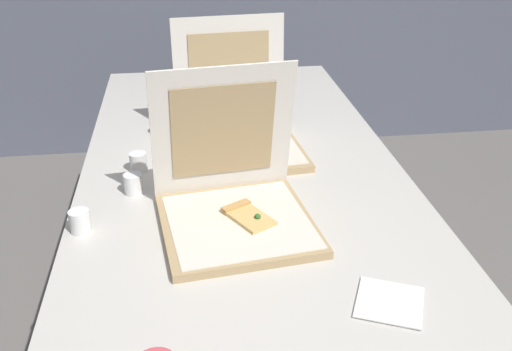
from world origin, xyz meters
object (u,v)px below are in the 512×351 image
cup_white_far (161,126)px  cup_white_mid (138,162)px  pizza_box_front (234,203)px  cup_white_near_left (80,221)px  napkin_pile (389,303)px  table (243,183)px  cup_white_near_center (133,184)px  pizza_box_middle (239,132)px

cup_white_far → cup_white_mid: same height
pizza_box_front → cup_white_near_left: bearing=172.4°
pizza_box_front → cup_white_near_left: size_ratio=7.17×
cup_white_mid → napkin_pile: bearing=-51.7°
table → cup_white_near_center: bearing=-162.0°
table → cup_white_near_center: 0.35m
pizza_box_front → cup_white_near_center: (-0.27, 0.19, -0.03)m
table → cup_white_near_center: (-0.33, -0.11, 0.08)m
cup_white_near_left → napkin_pile: 0.78m
cup_white_far → cup_white_mid: (-0.07, -0.28, 0.00)m
cup_white_far → cup_white_mid: size_ratio=1.00×
cup_white_near_left → pizza_box_middle: bearing=45.2°
cup_white_far → cup_white_near_left: 0.63m
cup_white_near_left → napkin_pile: cup_white_near_left is taller
napkin_pile → pizza_box_middle: bearing=105.4°
pizza_box_front → cup_white_far: size_ratio=7.17×
pizza_box_front → cup_white_mid: pizza_box_front is taller
pizza_box_front → pizza_box_middle: 0.47m
cup_white_near_left → cup_white_mid: same height
pizza_box_front → cup_white_far: (-0.20, 0.61, -0.03)m
pizza_box_front → pizza_box_middle: pizza_box_middle is taller
table → cup_white_near_left: bearing=-147.0°
table → napkin_pile: (0.24, -0.67, 0.05)m
pizza_box_front → cup_white_near_left: (-0.39, 0.00, -0.03)m
table → cup_white_mid: bearing=173.7°
cup_white_near_center → napkin_pile: size_ratio=0.33×
cup_white_mid → napkin_pile: 0.90m
pizza_box_middle → cup_white_near_left: pizza_box_middle is taller
pizza_box_middle → napkin_pile: pizza_box_middle is taller
table → cup_white_mid: cup_white_mid is taller
cup_white_near_left → napkin_pile: (0.69, -0.38, -0.03)m
cup_white_near_left → cup_white_near_center: bearing=56.4°
pizza_box_middle → napkin_pile: (0.23, -0.83, -0.05)m
cup_white_near_center → table: bearing=18.0°
pizza_box_middle → cup_white_mid: size_ratio=7.30×
cup_white_mid → table: bearing=-6.3°
napkin_pile → cup_white_mid: bearing=128.3°
pizza_box_middle → cup_white_far: (-0.26, 0.15, -0.03)m
table → cup_white_far: (-0.25, 0.31, 0.08)m
cup_white_near_left → pizza_box_front: bearing=-0.5°
pizza_box_middle → cup_white_mid: 0.35m
pizza_box_middle → cup_white_near_center: pizza_box_middle is taller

